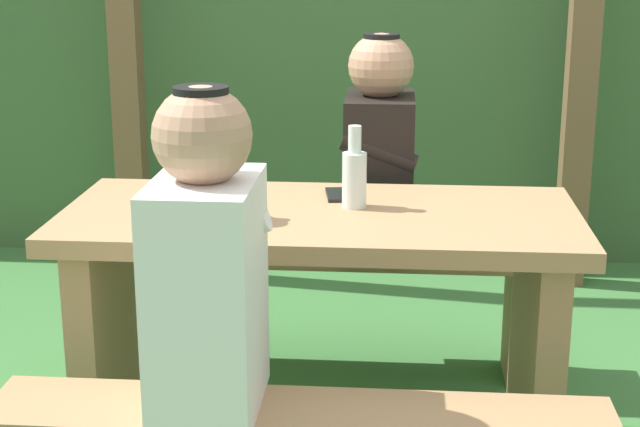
{
  "coord_description": "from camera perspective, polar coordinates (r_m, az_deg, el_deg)",
  "views": [
    {
      "loc": [
        0.21,
        -2.55,
        1.45
      ],
      "look_at": [
        0.0,
        0.0,
        0.73
      ],
      "focal_mm": 55.09,
      "sensor_mm": 36.0,
      "label": 1
    }
  ],
  "objects": [
    {
      "name": "pergola_post_right",
      "position": [
        4.2,
        15.08,
        9.6
      ],
      "size": [
        0.12,
        0.12,
        2.07
      ],
      "primitive_type": "cube",
      "color": "brown",
      "rests_on": "ground_plane"
    },
    {
      "name": "bottle_right",
      "position": [
        2.67,
        2.01,
        2.23
      ],
      "size": [
        0.07,
        0.07,
        0.23
      ],
      "color": "silver",
      "rests_on": "picnic_table"
    },
    {
      "name": "bottle_left",
      "position": [
        2.6,
        -6.02,
        1.86
      ],
      "size": [
        0.06,
        0.06,
        0.23
      ],
      "color": "silver",
      "rests_on": "picnic_table"
    },
    {
      "name": "cell_phone",
      "position": [
        2.8,
        1.1,
        1.1
      ],
      "size": [
        0.09,
        0.15,
        0.01
      ],
      "primitive_type": "cube",
      "rotation": [
        0.0,
        0.0,
        0.14
      ],
      "color": "black",
      "rests_on": "picnic_table"
    },
    {
      "name": "person_white_shirt",
      "position": [
        2.12,
        -6.6,
        -3.0
      ],
      "size": [
        0.25,
        0.35,
        0.72
      ],
      "color": "white",
      "rests_on": "bench_near"
    },
    {
      "name": "person_black_coat",
      "position": [
        3.2,
        3.48,
        3.51
      ],
      "size": [
        0.25,
        0.35,
        0.72
      ],
      "color": "black",
      "rests_on": "bench_far"
    },
    {
      "name": "pergola_post_left",
      "position": [
        4.29,
        -11.25,
        9.95
      ],
      "size": [
        0.12,
        0.12,
        2.07
      ],
      "primitive_type": "cube",
      "color": "brown",
      "rests_on": "ground_plane"
    },
    {
      "name": "hedge_backdrop",
      "position": [
        4.83,
        2.18,
        9.48
      ],
      "size": [
        6.4,
        0.79,
        1.85
      ],
      "primitive_type": "cube",
      "color": "#3B5D33",
      "rests_on": "ground_plane"
    },
    {
      "name": "picnic_table",
      "position": [
        2.73,
        -0.0,
        -4.61
      ],
      "size": [
        1.4,
        0.64,
        0.73
      ],
      "color": "#9E7A51",
      "rests_on": "ground_plane"
    },
    {
      "name": "bench_far",
      "position": [
        3.34,
        0.81,
        -4.1
      ],
      "size": [
        1.4,
        0.24,
        0.44
      ],
      "color": "#9E7A51",
      "rests_on": "ground_plane"
    },
    {
      "name": "drinking_glass",
      "position": [
        2.55,
        -4.08,
        0.36
      ],
      "size": [
        0.07,
        0.07,
        0.08
      ],
      "primitive_type": "cylinder",
      "color": "silver",
      "rests_on": "picnic_table"
    }
  ]
}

